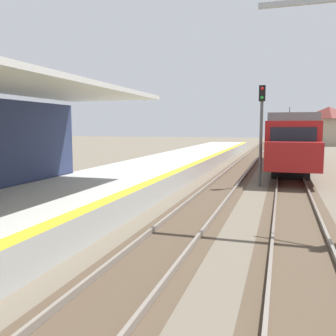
% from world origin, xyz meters
% --- Properties ---
extents(station_platform, '(5.00, 80.00, 0.91)m').
position_xyz_m(station_platform, '(-2.50, 16.00, 0.45)').
color(station_platform, '#A8A8A3').
rests_on(station_platform, ground).
extents(track_pair_nearest_platform, '(2.34, 120.00, 0.16)m').
position_xyz_m(track_pair_nearest_platform, '(1.90, 20.00, 0.05)').
color(track_pair_nearest_platform, '#4C3D2D').
rests_on(track_pair_nearest_platform, ground).
extents(track_pair_middle, '(2.34, 120.00, 0.16)m').
position_xyz_m(track_pair_middle, '(5.30, 20.00, 0.05)').
color(track_pair_middle, '#4C3D2D').
rests_on(track_pair_middle, ground).
extents(approaching_train, '(2.93, 19.60, 4.76)m').
position_xyz_m(approaching_train, '(5.30, 32.34, 2.18)').
color(approaching_train, maroon).
rests_on(approaching_train, ground).
extents(rail_signal_post, '(0.32, 0.34, 5.20)m').
position_xyz_m(rail_signal_post, '(3.70, 22.81, 3.19)').
color(rail_signal_post, '#4C4C4C').
rests_on(rail_signal_post, ground).
extents(distant_trackside_house, '(6.60, 5.28, 6.40)m').
position_xyz_m(distant_trackside_house, '(12.08, 69.19, 3.34)').
color(distant_trackside_house, tan).
rests_on(distant_trackside_house, ground).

